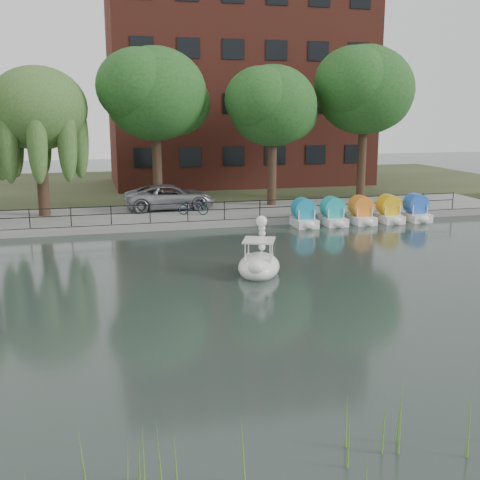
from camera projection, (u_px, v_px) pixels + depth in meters
name	position (u px, v px, depth m)	size (l,w,h in m)	color
ground_plane	(256.00, 305.00, 19.62)	(120.00, 120.00, 0.00)	#35403A
promenade	(180.00, 216.00, 34.71)	(40.00, 6.00, 0.40)	gray
kerb	(189.00, 225.00, 31.92)	(40.00, 0.25, 0.40)	gray
land_strip	(153.00, 186.00, 47.96)	(60.00, 22.00, 0.36)	#47512D
railing	(188.00, 207.00, 31.91)	(32.00, 0.05, 1.00)	black
apartment_building	(238.00, 69.00, 47.66)	(20.00, 10.07, 18.00)	#4C1E16
willow_mid	(38.00, 109.00, 32.54)	(5.32, 5.32, 8.15)	#473323
broadleaf_center	(155.00, 95.00, 34.89)	(6.00, 6.00, 9.25)	#473323
broadleaf_right	(273.00, 106.00, 36.26)	(5.40, 5.40, 8.32)	#473323
broadleaf_far	(365.00, 90.00, 38.57)	(6.30, 6.30, 9.71)	#473323
minivan	(170.00, 195.00, 35.62)	(6.10, 2.80, 1.70)	gray
bicycle	(193.00, 206.00, 33.87)	(1.72, 0.60, 1.00)	gray
swan_boat	(259.00, 262.00, 23.29)	(2.43, 2.94, 2.15)	white
pedal_boat_row	(361.00, 213.00, 33.43)	(7.95, 1.70, 1.40)	white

